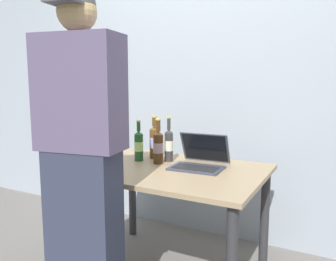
{
  "coord_description": "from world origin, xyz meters",
  "views": [
    {
      "loc": [
        1.02,
        -1.95,
        1.3
      ],
      "look_at": [
        -0.01,
        0.0,
        0.98
      ],
      "focal_mm": 36.6,
      "sensor_mm": 36.0,
      "label": 1
    }
  ],
  "objects": [
    {
      "name": "beer_bottle_brown",
      "position": [
        -0.1,
        0.17,
        0.86
      ],
      "size": [
        0.06,
        0.06,
        0.32
      ],
      "color": "#333333",
      "rests_on": "desk"
    },
    {
      "name": "laptop",
      "position": [
        0.17,
        0.12,
        0.79
      ],
      "size": [
        0.35,
        0.35,
        0.22
      ],
      "color": "#383D4C",
      "rests_on": "desk"
    },
    {
      "name": "back_wall",
      "position": [
        0.0,
        0.76,
        1.3
      ],
      "size": [
        6.0,
        0.1,
        2.6
      ],
      "primitive_type": "cube",
      "color": "#99A3AD",
      "rests_on": "ground"
    },
    {
      "name": "beer_bottle_amber",
      "position": [
        -0.29,
        0.08,
        0.85
      ],
      "size": [
        0.06,
        0.06,
        0.29
      ],
      "color": "#1E5123",
      "rests_on": "desk"
    },
    {
      "name": "desk",
      "position": [
        0.0,
        0.0,
        0.63
      ],
      "size": [
        1.23,
        0.88,
        0.73
      ],
      "color": "#9E8460",
      "rests_on": "ground"
    },
    {
      "name": "beer_bottle_green",
      "position": [
        -0.24,
        0.21,
        0.86
      ],
      "size": [
        0.07,
        0.07,
        0.32
      ],
      "color": "brown",
      "rests_on": "desk"
    },
    {
      "name": "beer_bottle_dark",
      "position": [
        -0.13,
        0.08,
        0.86
      ],
      "size": [
        0.07,
        0.07,
        0.32
      ],
      "color": "#472B14",
      "rests_on": "desk"
    },
    {
      "name": "person_figure",
      "position": [
        -0.15,
        -0.67,
        0.88
      ],
      "size": [
        0.45,
        0.32,
        1.75
      ],
      "color": "#2D3347",
      "rests_on": "ground"
    }
  ]
}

